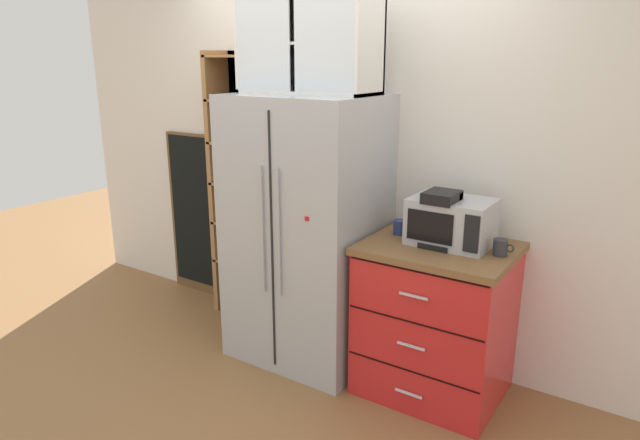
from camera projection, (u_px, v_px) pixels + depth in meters
name	position (u px, v px, depth m)	size (l,w,h in m)	color
ground_plane	(309.00, 349.00, 3.83)	(10.75, 10.75, 0.00)	olive
wall_back_cream	(341.00, 156.00, 3.80)	(5.04, 0.10, 2.55)	silver
refrigerator	(307.00, 230.00, 3.59)	(0.90, 0.74, 1.71)	#ADAFB5
pantry_shelf_column	(249.00, 188.00, 4.18)	(0.53, 0.28, 1.97)	brown
counter_cabinet	(435.00, 319.00, 3.26)	(0.82, 0.68, 0.91)	red
microwave	(451.00, 222.00, 3.11)	(0.44, 0.33, 0.26)	#ADAFB5
coffee_maker	(442.00, 218.00, 3.09)	(0.17, 0.20, 0.31)	black
mug_navy	(400.00, 227.00, 3.31)	(0.11, 0.08, 0.09)	navy
mug_charcoal	(501.00, 247.00, 2.95)	(0.11, 0.08, 0.09)	#2D2D33
bottle_clear	(441.00, 223.00, 3.09)	(0.06, 0.06, 0.29)	silver
upper_cabinet	(310.00, 44.00, 3.30)	(0.86, 0.32, 0.58)	silver
chalkboard_menu	(198.00, 215.00, 4.61)	(0.60, 0.04, 1.34)	brown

